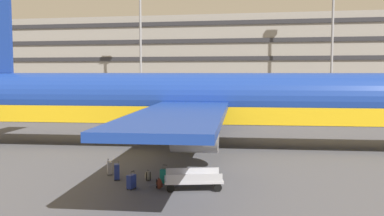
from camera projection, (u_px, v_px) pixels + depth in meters
ground_plane at (168, 141)px, 32.88m from camera, size 600.00×600.00×0.00m
terminal_structure at (233, 60)px, 82.86m from camera, size 168.93×18.77×15.15m
airliner at (206, 102)px, 30.08m from camera, size 40.82×33.10×10.62m
light_mast_left at (140, 33)px, 68.49m from camera, size 1.80×0.50×19.51m
light_mast_center_left at (333, 15)px, 62.86m from camera, size 1.80×0.50×23.67m
suitcase_silver at (117, 171)px, 21.03m from camera, size 0.38×0.46×0.91m
suitcase_small at (109, 168)px, 22.10m from camera, size 0.40×0.48×0.83m
suitcase_black at (131, 181)px, 19.37m from camera, size 0.34×0.50×0.83m
suitcase_upright at (164, 176)px, 20.23m from camera, size 0.41×0.28×0.91m
backpack_navy at (159, 184)px, 19.40m from camera, size 0.39×0.39×0.54m
backpack_purple at (165, 173)px, 21.66m from camera, size 0.35×0.38×0.46m
backpack_teal at (148, 176)px, 20.86m from camera, size 0.40×0.38×0.54m
baggage_cart at (193, 179)px, 19.43m from camera, size 3.36×1.91×0.82m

